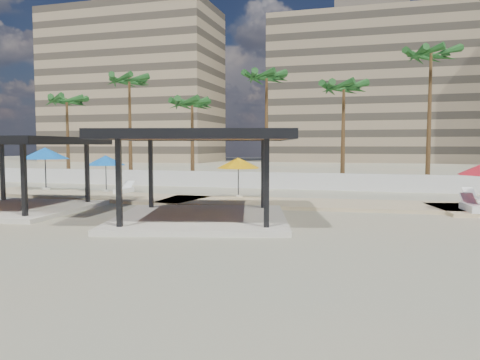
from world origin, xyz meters
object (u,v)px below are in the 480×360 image
object	(u,v)px
lounger_b	(472,207)
lounger_a	(124,190)
pavilion_west	(12,167)
umbrella_a	(106,160)
lounger_c	(475,199)
pavilion_central	(201,168)

from	to	relation	value
lounger_b	lounger_a	bearing A→B (deg)	73.46
pavilion_west	lounger_a	size ratio (longest dim) A/B	3.99
lounger_b	pavilion_west	bearing A→B (deg)	94.63
umbrella_a	lounger_c	world-z (taller)	umbrella_a
pavilion_central	lounger_a	size ratio (longest dim) A/B	4.77
lounger_a	lounger_b	world-z (taller)	lounger_b
lounger_a	lounger_b	distance (m)	19.74
pavilion_central	lounger_c	distance (m)	14.83
pavilion_west	lounger_a	xyz separation A→B (m)	(1.60, 7.67, -1.77)
lounger_b	lounger_c	bearing A→B (deg)	-20.06
umbrella_a	pavilion_west	bearing A→B (deg)	-89.96
pavilion_west	pavilion_central	bearing A→B (deg)	-6.21
pavilion_central	lounger_b	xyz separation A→B (m)	(11.30, 5.10, -1.88)
pavilion_west	lounger_b	distance (m)	21.74
lounger_c	lounger_a	bearing A→B (deg)	77.04
pavilion_central	lounger_a	xyz separation A→B (m)	(-8.23, 7.95, -1.89)
lounger_b	umbrella_a	bearing A→B (deg)	72.75
pavilion_central	lounger_c	bearing A→B (deg)	20.53
lounger_a	lounger_b	bearing A→B (deg)	-102.39
pavilion_central	umbrella_a	xyz separation A→B (m)	(-9.83, 8.45, -0.04)
umbrella_a	lounger_a	size ratio (longest dim) A/B	1.54
lounger_a	pavilion_west	bearing A→B (deg)	164.17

